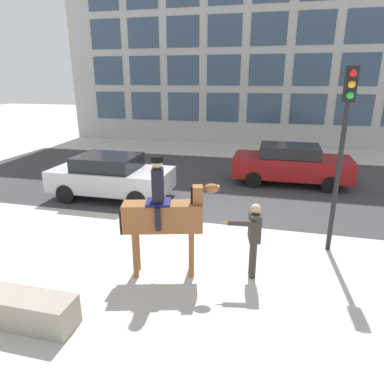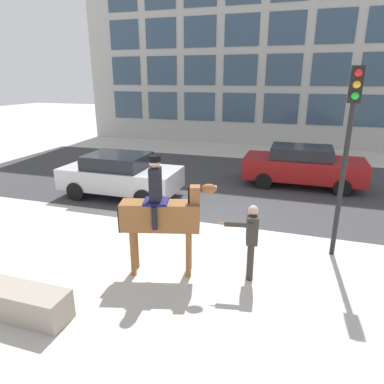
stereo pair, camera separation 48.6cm
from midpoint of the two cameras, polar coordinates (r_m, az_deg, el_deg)
The scene contains 8 objects.
ground_plane at distance 9.42m, azimuth -1.54°, elevation -6.19°, with size 80.00×80.00×0.00m, color beige.
road_surface at distance 13.77m, azimuth 3.68°, elevation 1.87°, with size 22.47×8.50×0.01m.
office_building_facade at distance 21.63m, azimuth 8.53°, elevation 27.22°, with size 22.47×0.33×14.55m.
mounted_horse_lead at distance 6.91m, azimuth -6.61°, elevation -3.67°, with size 1.97×0.84×2.53m.
pedestrian_bystander at distance 6.99m, azimuth 8.24°, elevation -7.09°, with size 0.82×0.55×1.60m.
street_car_near_lane at distance 11.98m, azimuth -14.48°, elevation 2.60°, with size 4.02×1.91×1.48m.
street_car_far_lane at distance 13.67m, azimuth 15.17°, elevation 4.54°, with size 4.36×1.86×1.51m.
traffic_light at distance 8.06m, azimuth 22.40°, elevation 8.93°, with size 0.24×0.29×4.17m.
Camera 1 is at (2.05, -8.32, 3.93)m, focal length 32.00 mm.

